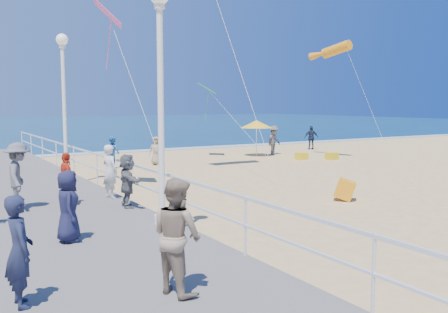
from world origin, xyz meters
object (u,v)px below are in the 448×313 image
spectator_3 (67,179)px  beach_umbrella (256,124)px  spectator_2 (18,176)px  beach_chair_left (332,156)px  lamp_post_mid (160,80)px  beach_walker_c (156,151)px  toddler_held (113,152)px  beach_chair_right (301,156)px  spectator_5 (127,181)px  beach_walker_b (311,138)px  beach_walker_a (274,140)px  spectator_0 (19,251)px  box_kite (345,191)px  spectator_1 (177,236)px  lamp_post_far (64,89)px  spectator_4 (68,206)px  woman_holding_toddler (110,172)px

spectator_3 → beach_umbrella: size_ratio=0.67×
spectator_2 → beach_chair_left: (17.41, 7.02, -1.07)m
lamp_post_mid → beach_walker_c: 14.53m
toddler_held → beach_chair_right: size_ratio=1.70×
spectator_5 → beach_walker_c: (5.53, 11.00, -0.38)m
beach_walker_c → beach_chair_left: bearing=21.9°
spectator_3 → beach_umbrella: 17.41m
toddler_held → beach_walker_c: (5.38, 9.42, -0.99)m
beach_chair_right → beach_walker_b: bearing=44.4°
toddler_held → beach_walker_a: 17.30m
spectator_0 → box_kite: size_ratio=2.55×
beach_chair_right → toddler_held: bearing=-150.7°
beach_chair_left → toddler_held: bearing=-156.0°
beach_chair_left → spectator_3: bearing=-156.5°
beach_walker_c → beach_chair_right: 8.16m
beach_walker_a → beach_chair_left: beach_walker_a is taller
spectator_2 → beach_chair_left: bearing=-56.1°
spectator_1 → spectator_3: spectator_1 is taller
beach_chair_left → box_kite: bearing=-131.1°
spectator_3 → lamp_post_mid: bearing=-158.4°
spectator_3 → beach_chair_right: size_ratio=2.59×
beach_walker_a → beach_chair_right: bearing=-117.6°
beach_walker_a → beach_umbrella: beach_umbrella is taller
beach_walker_b → beach_walker_c: beach_walker_b is taller
spectator_2 → beach_walker_c: size_ratio=1.20×
box_kite → beach_chair_right: (6.39, 9.87, -0.10)m
lamp_post_far → beach_walker_b: (17.99, 6.66, -2.85)m
beach_umbrella → beach_walker_c: bearing=-172.6°
beach_walker_b → lamp_post_far: bearing=48.8°
spectator_5 → beach_umbrella: 17.16m
beach_walker_c → beach_chair_right: (7.90, -1.98, -0.53)m
beach_walker_b → beach_umbrella: 6.02m
spectator_1 → beach_chair_left: spectator_1 is taller
lamp_post_mid → beach_umbrella: lamp_post_mid is taller
beach_umbrella → beach_chair_left: (2.54, -3.73, -1.71)m
toddler_held → beach_walker_b: size_ratio=0.58×
spectator_4 → spectator_3: bearing=-2.6°
woman_holding_toddler → beach_walker_a: woman_holding_toddler is taller
toddler_held → spectator_4: 4.80m
beach_chair_right → spectator_3: bearing=-151.8°
beach_walker_b → beach_umbrella: size_ratio=0.75×
beach_chair_left → beach_chair_right: (-1.46, 0.86, 0.00)m
spectator_3 → beach_chair_right: spectator_3 is taller
beach_walker_a → lamp_post_far: bearing=-179.3°
lamp_post_mid → beach_walker_a: bearing=46.0°
toddler_held → spectator_0: bearing=135.5°
spectator_1 → spectator_2: spectator_2 is taller
spectator_4 → spectator_5: spectator_4 is taller
lamp_post_mid → beach_walker_b: bearing=41.0°
spectator_3 → beach_chair_right: bearing=-62.8°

